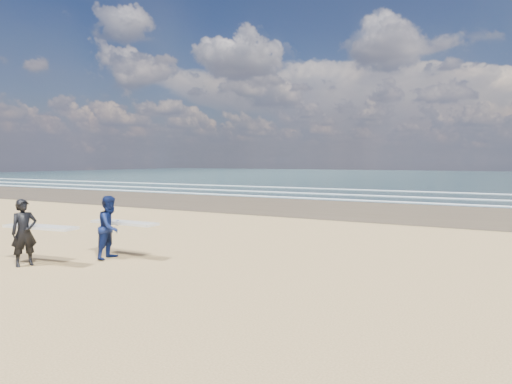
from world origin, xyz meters
The scene contains 2 objects.
surfer_near centered at (0.32, -0.62, 0.91)m, with size 2.25×1.13×1.80m.
surfer_far centered at (1.63, 1.13, 0.91)m, with size 2.21×1.11×1.81m.
Camera 1 is at (11.47, -8.33, 2.83)m, focal length 32.00 mm.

